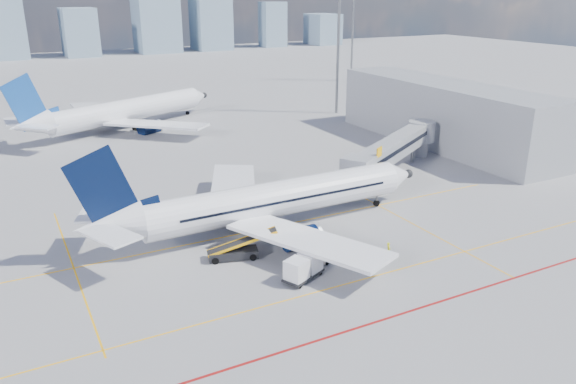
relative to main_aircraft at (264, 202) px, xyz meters
name	(u,v)px	position (x,y,z in m)	size (l,w,h in m)	color
ground	(308,257)	(0.95, -7.62, -3.22)	(420.00, 420.00, 0.00)	gray
apron_markings	(324,276)	(0.37, -11.54, -3.22)	(90.00, 35.12, 0.01)	#FFB00D
jet_bridge	(397,147)	(24.46, 9.29, 0.52)	(23.55, 15.78, 6.30)	gray
terminal_block	(444,114)	(40.90, 18.38, 1.78)	(10.00, 42.00, 10.00)	gray
floodlight_mast_ne	(338,45)	(38.95, 47.37, 10.37)	(3.20, 0.61, 25.45)	slate
floodlight_mast_far	(353,30)	(65.95, 82.37, 10.37)	(3.20, 0.61, 25.45)	slate
distant_skyline	(36,27)	(-5.46, 182.38, 7.91)	(242.78, 15.88, 27.87)	#768EA3
main_aircraft	(264,202)	(0.00, 0.00, 0.00)	(38.63, 33.66, 11.26)	white
second_aircraft	(121,112)	(-3.26, 53.10, 0.00)	(39.62, 33.43, 12.28)	white
baggage_tug	(326,255)	(1.99, -9.19, -2.60)	(2.12, 1.73, 1.30)	white
cargo_dolly	(303,267)	(-1.53, -11.11, -2.02)	(4.36, 3.25, 2.19)	black
belt_loader	(235,252)	(-5.29, -4.64, -2.52)	(6.71, 3.18, 2.70)	black
ramp_worker	(388,250)	(7.56, -11.24, -2.43)	(0.58, 0.38, 1.58)	yellow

